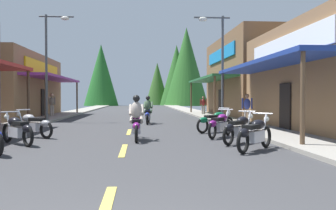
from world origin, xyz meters
name	(u,v)px	position (x,y,z in m)	size (l,w,h in m)	color
ground	(133,119)	(0.00, 22.76, -0.05)	(9.36, 75.52, 0.10)	#38383A
sidewalk_left	(51,118)	(-5.73, 22.76, 0.06)	(2.10, 75.52, 0.12)	gray
sidewalk_right	(213,117)	(5.73, 22.76, 0.06)	(2.10, 75.52, 0.12)	gray
centerline_dashes	(134,116)	(0.00, 25.64, 0.01)	(0.16, 50.34, 0.01)	#E0C64C
storefront_right_far	(277,77)	(11.24, 24.67, 3.07)	(10.79, 11.97, 6.14)	brown
streetlamp_left	(51,53)	(-4.79, 18.99, 4.13)	(2.02, 0.30, 6.38)	#474C51
streetlamp_right	(217,54)	(4.78, 16.96, 3.93)	(2.02, 0.30, 6.03)	#474C51
motorcycle_parked_right_0	(255,133)	(3.65, 6.95, 0.49)	(1.52, 1.64, 1.04)	black
motorcycle_parked_right_1	(239,128)	(3.66, 8.53, 0.49)	(1.54, 1.63, 1.04)	black
motorcycle_parked_right_2	(220,124)	(3.43, 10.29, 0.49)	(1.31, 1.81, 1.04)	black
motorcycle_parked_right_3	(215,121)	(3.64, 12.11, 0.49)	(1.87, 1.22, 1.04)	black
motorcycle_parked_left_2	(17,129)	(-3.36, 8.74, 0.49)	(1.50, 1.66, 1.04)	black
motorcycle_parked_left_3	(33,124)	(-3.46, 10.70, 0.49)	(1.81, 1.31, 1.04)	black
rider_cruising_lead	(136,121)	(0.34, 9.61, 0.66)	(0.60, 2.14, 1.57)	black
rider_cruising_trailing	(148,112)	(0.91, 17.21, 0.66)	(0.61, 2.14, 1.57)	black
pedestrian_browsing	(203,104)	(5.61, 25.93, 0.90)	(0.56, 0.32, 1.57)	#B2A599
pedestrian_waiting	(52,103)	(-5.93, 23.80, 1.04)	(0.43, 0.46, 1.77)	#B2A599
pedestrian_strolling	(247,107)	(6.10, 15.68, 0.97)	(0.52, 0.39, 1.67)	#B2A599
treeline_backdrop	(162,75)	(4.47, 61.68, 5.59)	(21.88, 11.37, 13.84)	#325B23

